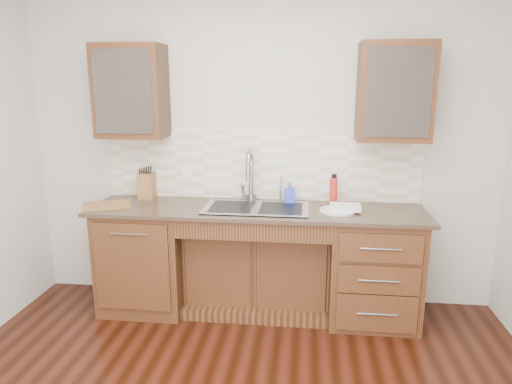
# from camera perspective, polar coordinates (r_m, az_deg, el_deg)

# --- Properties ---
(wall_back) EXTENTS (4.00, 0.10, 2.70)m
(wall_back) POSITION_cam_1_polar(r_m,az_deg,el_deg) (3.96, 0.67, 5.58)
(wall_back) COLOR beige
(wall_back) RESTS_ON ground
(base_cabinet_left) EXTENTS (0.70, 0.62, 0.88)m
(base_cabinet_left) POSITION_cam_1_polar(r_m,az_deg,el_deg) (4.06, -13.51, -7.91)
(base_cabinet_left) COLOR #593014
(base_cabinet_left) RESTS_ON ground
(base_cabinet_center) EXTENTS (1.20, 0.44, 0.70)m
(base_cabinet_center) POSITION_cam_1_polar(r_m,az_deg,el_deg) (3.96, 0.22, -9.44)
(base_cabinet_center) COLOR #593014
(base_cabinet_center) RESTS_ON ground
(base_cabinet_right) EXTENTS (0.70, 0.62, 0.88)m
(base_cabinet_right) POSITION_cam_1_polar(r_m,az_deg,el_deg) (3.86, 14.39, -9.07)
(base_cabinet_right) COLOR #593014
(base_cabinet_right) RESTS_ON ground
(countertop) EXTENTS (2.70, 0.65, 0.03)m
(countertop) POSITION_cam_1_polar(r_m,az_deg,el_deg) (3.68, 0.04, -2.25)
(countertop) COLOR #84705B
(countertop) RESTS_ON base_cabinet_left
(backsplash) EXTENTS (2.70, 0.02, 0.59)m
(backsplash) POSITION_cam_1_polar(r_m,az_deg,el_deg) (3.92, 0.57, 3.36)
(backsplash) COLOR beige
(backsplash) RESTS_ON wall_back
(sink) EXTENTS (0.84, 0.46, 0.19)m
(sink) POSITION_cam_1_polar(r_m,az_deg,el_deg) (3.69, 0.02, -3.36)
(sink) COLOR #9E9EA5
(sink) RESTS_ON countertop
(faucet) EXTENTS (0.04, 0.04, 0.40)m
(faucet) POSITION_cam_1_polar(r_m,az_deg,el_deg) (3.85, -0.63, 1.73)
(faucet) COLOR #999993
(faucet) RESTS_ON countertop
(filter_tap) EXTENTS (0.02, 0.02, 0.24)m
(filter_tap) POSITION_cam_1_polar(r_m,az_deg,el_deg) (3.85, 3.09, 0.50)
(filter_tap) COLOR #999993
(filter_tap) RESTS_ON countertop
(upper_cabinet_left) EXTENTS (0.55, 0.34, 0.75)m
(upper_cabinet_left) POSITION_cam_1_polar(r_m,az_deg,el_deg) (3.96, -15.32, 12.02)
(upper_cabinet_left) COLOR #593014
(upper_cabinet_left) RESTS_ON wall_back
(upper_cabinet_right) EXTENTS (0.55, 0.34, 0.75)m
(upper_cabinet_right) POSITION_cam_1_polar(r_m,az_deg,el_deg) (3.74, 16.92, 11.85)
(upper_cabinet_right) COLOR #593014
(upper_cabinet_right) RESTS_ON wall_back
(outlet_left) EXTENTS (0.08, 0.01, 0.12)m
(outlet_left) POSITION_cam_1_polar(r_m,az_deg,el_deg) (4.04, -8.66, 2.29)
(outlet_left) COLOR white
(outlet_left) RESTS_ON backsplash
(outlet_right) EXTENTS (0.08, 0.01, 0.12)m
(outlet_right) POSITION_cam_1_polar(r_m,az_deg,el_deg) (3.91, 10.07, 1.85)
(outlet_right) COLOR white
(outlet_right) RESTS_ON backsplash
(soap_bottle) EXTENTS (0.09, 0.09, 0.18)m
(soap_bottle) POSITION_cam_1_polar(r_m,az_deg,el_deg) (3.82, 4.24, -0.10)
(soap_bottle) COLOR blue
(soap_bottle) RESTS_ON countertop
(water_bottle) EXTENTS (0.08, 0.08, 0.23)m
(water_bottle) POSITION_cam_1_polar(r_m,az_deg,el_deg) (3.81, 9.67, 0.09)
(water_bottle) COLOR red
(water_bottle) RESTS_ON countertop
(plate) EXTENTS (0.31, 0.31, 0.02)m
(plate) POSITION_cam_1_polar(r_m,az_deg,el_deg) (3.64, 10.13, -2.31)
(plate) COLOR white
(plate) RESTS_ON countertop
(dish_towel) EXTENTS (0.24, 0.18, 0.04)m
(dish_towel) POSITION_cam_1_polar(r_m,az_deg,el_deg) (3.65, 11.09, -1.87)
(dish_towel) COLOR white
(dish_towel) RESTS_ON plate
(knife_block) EXTENTS (0.14, 0.21, 0.23)m
(knife_block) POSITION_cam_1_polar(r_m,az_deg,el_deg) (4.10, -13.41, 0.85)
(knife_block) COLOR brown
(knife_block) RESTS_ON countertop
(cutting_board) EXTENTS (0.44, 0.38, 0.02)m
(cutting_board) POSITION_cam_1_polar(r_m,az_deg,el_deg) (3.93, -18.11, -1.57)
(cutting_board) COLOR olive
(cutting_board) RESTS_ON countertop
(cup_left_a) EXTENTS (0.16, 0.16, 0.10)m
(cup_left_a) POSITION_cam_1_polar(r_m,az_deg,el_deg) (4.00, -16.70, 11.22)
(cup_left_a) COLOR silver
(cup_left_a) RESTS_ON upper_cabinet_left
(cup_left_b) EXTENTS (0.12, 0.12, 0.09)m
(cup_left_b) POSITION_cam_1_polar(r_m,az_deg,el_deg) (3.94, -14.63, 11.22)
(cup_left_b) COLOR white
(cup_left_b) RESTS_ON upper_cabinet_left
(cup_right_a) EXTENTS (0.16, 0.16, 0.11)m
(cup_right_a) POSITION_cam_1_polar(r_m,az_deg,el_deg) (3.72, 15.02, 11.26)
(cup_right_a) COLOR white
(cup_right_a) RESTS_ON upper_cabinet_right
(cup_right_b) EXTENTS (0.13, 0.13, 0.10)m
(cup_right_b) POSITION_cam_1_polar(r_m,az_deg,el_deg) (3.75, 17.67, 11.05)
(cup_right_b) COLOR white
(cup_right_b) RESTS_ON upper_cabinet_right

